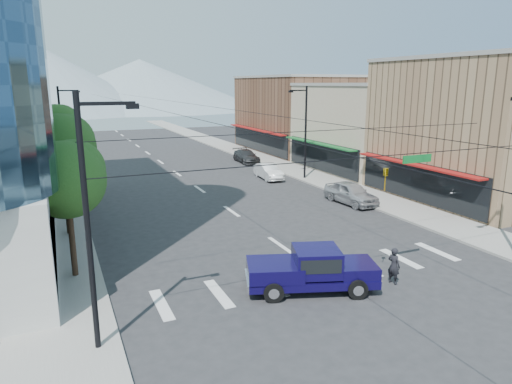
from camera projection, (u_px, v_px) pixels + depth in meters
ground at (339, 286)px, 21.33m from camera, size 160.00×160.00×0.00m
sidewalk_left at (52, 166)px, 52.13m from camera, size 4.00×120.00×0.15m
sidewalk_right at (246, 153)px, 61.61m from camera, size 4.00×120.00×0.15m
shop_near at (479, 131)px, 36.85m from camera, size 12.00×14.00×11.00m
shop_mid at (370, 128)px, 49.53m from camera, size 12.00×14.00×9.00m
shop_far at (298, 115)px, 63.64m from camera, size 12.00×18.00×10.00m
clock_tower at (10, 74)px, 67.46m from camera, size 4.80×4.80×20.40m
mountain_left at (36, 78)px, 146.20m from camera, size 80.00×80.00×22.00m
mountain_right at (141, 84)px, 169.38m from camera, size 90.00×90.00×18.00m
tree_near at (69, 177)px, 21.22m from camera, size 3.65×3.64×6.71m
tree_midnear at (63, 146)px, 27.30m from camera, size 4.09×4.09×7.52m
tree_midfar at (61, 142)px, 33.67m from camera, size 3.65×3.64×6.71m
tree_far at (58, 126)px, 39.75m from camera, size 4.09×4.09×7.52m
signal_rig at (360, 194)px, 19.44m from camera, size 21.80×0.20×9.00m
lamp_pole_nw at (63, 131)px, 42.64m from camera, size 2.00×0.25×9.00m
lamp_pole_ne at (304, 129)px, 43.96m from camera, size 2.00×0.25×9.00m
pickup_truck at (311, 269)px, 20.64m from camera, size 6.28×3.91×2.01m
pedestrian at (394, 266)px, 21.40m from camera, size 0.57×0.73×1.78m
parked_car_near at (351, 193)px, 35.77m from camera, size 2.38×5.17×1.72m
parked_car_mid at (269, 171)px, 45.11m from camera, size 1.90×4.67×1.51m
parked_car_far at (246, 156)px, 54.69m from camera, size 2.34×5.25×1.50m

